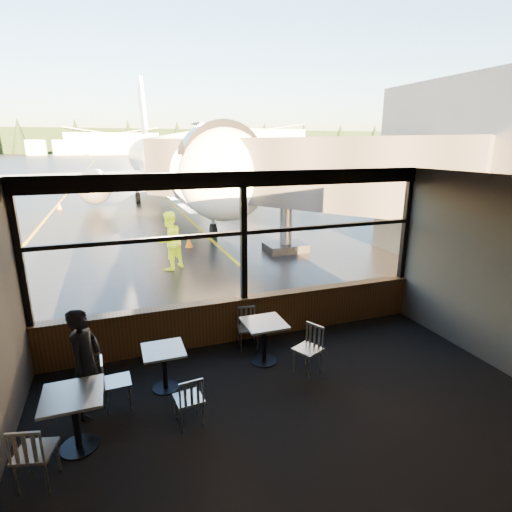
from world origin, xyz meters
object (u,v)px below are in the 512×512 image
chair_near_e (308,350)px  airliner (167,126)px  cafe_table_mid (165,369)px  passenger (86,363)px  chair_near_n (248,329)px  cafe_table_near (264,342)px  chair_mid_w (117,382)px  jet_bridge (292,189)px  cone_nose (189,242)px  cafe_table_left (76,421)px  cone_wing (60,206)px  chair_left_s (35,452)px  chair_mid_s (189,399)px  ground_crew (169,241)px

chair_near_e → airliner: bearing=-27.5°
cafe_table_mid → passenger: (-1.16, -0.28, 0.49)m
cafe_table_mid → chair_near_n: (1.77, 0.88, 0.05)m
airliner → cafe_table_near: 22.78m
airliner → chair_near_n: 22.17m
chair_mid_w → cafe_table_near: bearing=97.8°
jet_bridge → cone_nose: size_ratio=26.42×
airliner → cafe_table_left: bearing=-102.4°
jet_bridge → cone_nose: bearing=139.7°
cone_wing → cafe_table_left: bearing=-83.8°
cafe_table_near → chair_left_s: (-3.58, -1.71, 0.03)m
cafe_table_mid → cafe_table_left: cafe_table_left is taller
cafe_table_near → cafe_table_left: 3.40m
chair_mid_w → cafe_table_mid: bearing=104.9°
chair_mid_s → ground_crew: bearing=78.0°
airliner → chair_near_e: 23.33m
cafe_table_left → passenger: (0.14, 0.72, 0.44)m
cafe_table_near → cone_nose: 9.31m
passenger → ground_crew: size_ratio=0.89×
cafe_table_left → cone_nose: bearing=71.8°
chair_near_n → chair_mid_w: bearing=32.5°
chair_mid_s → passenger: 1.62m
cafe_table_near → cafe_table_left: (-3.17, -1.24, 0.01)m
jet_bridge → cafe_table_mid: size_ratio=15.37×
cafe_table_mid → cone_nose: bearing=77.1°
ground_crew → chair_near_n: bearing=60.7°
ground_crew → cone_wing: bearing=-108.6°
chair_near_n → cafe_table_near: bearing=108.5°
chair_mid_w → cone_wing: bearing=-174.8°
cafe_table_mid → cone_wing: bearing=99.7°
airliner → passenger: size_ratio=19.85×
jet_bridge → chair_mid_s: 9.61m
chair_near_e → cone_wing: 23.49m
cafe_table_mid → chair_mid_s: bearing=-77.7°
cone_nose → chair_left_s: bearing=-109.4°
jet_bridge → passenger: jet_bridge is taller
chair_left_s → cone_nose: bearing=85.3°
airliner → passenger: (-4.49, -22.75, -4.36)m
airliner → cone_wing: size_ratio=78.67×
chair_left_s → cone_wing: size_ratio=2.05×
passenger → chair_near_n: bearing=-42.5°
cone_nose → chair_mid_s: bearing=-100.5°
chair_left_s → passenger: 1.37m
chair_mid_w → passenger: 0.58m
chair_near_e → chair_mid_w: bearing=62.7°
chair_mid_w → cone_wing: chair_mid_w is taller
ground_crew → airliner: bearing=-134.3°
chair_mid_s → ground_crew: ground_crew is taller
cafe_table_near → cone_wing: bearing=104.5°
cafe_table_left → chair_near_n: 3.59m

